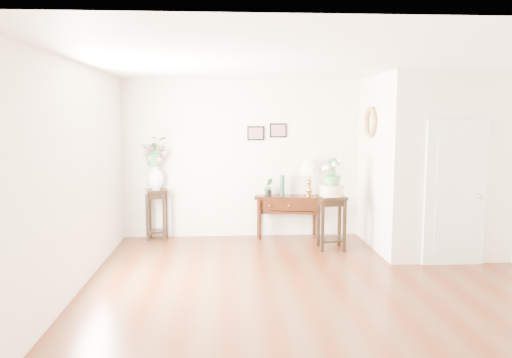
{
  "coord_description": "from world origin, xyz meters",
  "views": [
    {
      "loc": [
        -1.19,
        -6.1,
        2.12
      ],
      "look_at": [
        -0.73,
        1.3,
        1.21
      ],
      "focal_mm": 35.0,
      "sensor_mm": 36.0,
      "label": 1
    }
  ],
  "objects": [
    {
      "name": "partition",
      "position": [
        2.1,
        1.77,
        1.4
      ],
      "size": [
        1.8,
        1.95,
        2.8
      ],
      "primitive_type": "cube",
      "color": "beige",
      "rests_on": "floor"
    },
    {
      "name": "art_print_left",
      "position": [
        -0.65,
        2.73,
        1.85
      ],
      "size": [
        0.3,
        0.02,
        0.25
      ],
      "primitive_type": "cube",
      "color": "black",
      "rests_on": "wall_back"
    },
    {
      "name": "door",
      "position": [
        2.1,
        0.78,
        1.05
      ],
      "size": [
        0.9,
        0.05,
        2.1
      ],
      "primitive_type": "cube",
      "color": "silver",
      "rests_on": "floor"
    },
    {
      "name": "narcissus",
      "position": [
        0.52,
        1.73,
        1.24
      ],
      "size": [
        0.32,
        0.32,
        0.5
      ],
      "primitive_type": "imported",
      "rotation": [
        0.0,
        0.0,
        -0.16
      ],
      "color": "#41843E",
      "rests_on": "ceramic_bowl"
    },
    {
      "name": "green_vase",
      "position": [
        -0.19,
        2.57,
        0.92
      ],
      "size": [
        0.1,
        0.1,
        0.37
      ],
      "primitive_type": "cylinder",
      "rotation": [
        0.0,
        0.0,
        -0.35
      ],
      "color": "#154527",
      "rests_on": "console_table"
    },
    {
      "name": "wall_ornament",
      "position": [
        1.16,
        1.9,
        2.05
      ],
      "size": [
        0.07,
        0.51,
        0.51
      ],
      "primitive_type": "torus",
      "rotation": [
        0.0,
        1.57,
        0.0
      ],
      "color": "#A6893E",
      "rests_on": "partition"
    },
    {
      "name": "ceramic_bowl",
      "position": [
        0.52,
        1.73,
        0.95
      ],
      "size": [
        0.49,
        0.49,
        0.17
      ],
      "primitive_type": "cylinder",
      "rotation": [
        0.0,
        0.0,
        0.31
      ],
      "color": "beige",
      "rests_on": "plant_stand_b"
    },
    {
      "name": "lily_arrangement",
      "position": [
        -2.4,
        2.57,
        1.54
      ],
      "size": [
        0.51,
        0.45,
        0.52
      ],
      "primitive_type": "imported",
      "rotation": [
        0.0,
        0.0,
        0.11
      ],
      "color": "#41843E",
      "rests_on": "porcelain_vase"
    },
    {
      "name": "plant_stand_a",
      "position": [
        -2.4,
        2.57,
        0.44
      ],
      "size": [
        0.42,
        0.42,
        0.89
      ],
      "primitive_type": "cube",
      "rotation": [
        0.0,
        0.0,
        0.26
      ],
      "color": "black",
      "rests_on": "floor"
    },
    {
      "name": "porcelain_vase",
      "position": [
        -2.4,
        2.57,
        1.11
      ],
      "size": [
        0.31,
        0.31,
        0.46
      ],
      "primitive_type": null,
      "rotation": [
        0.0,
        0.0,
        -0.2
      ],
      "color": "white",
      "rests_on": "plant_stand_a"
    },
    {
      "name": "table_lamp",
      "position": [
        0.29,
        2.57,
        1.1
      ],
      "size": [
        0.47,
        0.47,
        0.63
      ],
      "primitive_type": "cube",
      "rotation": [
        0.0,
        0.0,
        -0.39
      ],
      "color": "tan",
      "rests_on": "console_table"
    },
    {
      "name": "wall_front",
      "position": [
        0.0,
        -2.75,
        1.4
      ],
      "size": [
        6.0,
        0.02,
        2.8
      ],
      "primitive_type": "cube",
      "color": "beige",
      "rests_on": "ground"
    },
    {
      "name": "console_table",
      "position": [
        -0.1,
        2.57,
        0.38
      ],
      "size": [
        1.18,
        0.58,
        0.75
      ],
      "primitive_type": "cube",
      "rotation": [
        0.0,
        0.0,
        -0.19
      ],
      "color": "black",
      "rests_on": "floor"
    },
    {
      "name": "ceiling",
      "position": [
        0.0,
        0.0,
        2.8
      ],
      "size": [
        6.0,
        5.5,
        0.02
      ],
      "primitive_type": "cube",
      "color": "white",
      "rests_on": "ground"
    },
    {
      "name": "floor",
      "position": [
        0.0,
        0.0,
        0.0
      ],
      "size": [
        6.0,
        5.5,
        0.02
      ],
      "primitive_type": "cube",
      "color": "#4D301A",
      "rests_on": "ground"
    },
    {
      "name": "wall_left",
      "position": [
        -3.0,
        0.0,
        1.4
      ],
      "size": [
        0.02,
        5.5,
        2.8
      ],
      "primitive_type": "cube",
      "color": "beige",
      "rests_on": "ground"
    },
    {
      "name": "wall_back",
      "position": [
        0.0,
        2.75,
        1.4
      ],
      "size": [
        6.0,
        0.02,
        2.8
      ],
      "primitive_type": "cube",
      "color": "beige",
      "rests_on": "ground"
    },
    {
      "name": "art_print_right",
      "position": [
        -0.25,
        2.73,
        1.9
      ],
      "size": [
        0.3,
        0.02,
        0.25
      ],
      "primitive_type": "cube",
      "color": "black",
      "rests_on": "wall_back"
    },
    {
      "name": "plant_stand_b",
      "position": [
        0.52,
        1.73,
        0.44
      ],
      "size": [
        0.46,
        0.46,
        0.87
      ],
      "primitive_type": "cube",
      "rotation": [
        0.0,
        0.0,
        0.12
      ],
      "color": "black",
      "rests_on": "floor"
    },
    {
      "name": "potted_plant",
      "position": [
        -0.44,
        2.57,
        0.9
      ],
      "size": [
        0.17,
        0.15,
        0.3
      ],
      "primitive_type": "imported",
      "rotation": [
        0.0,
        0.0,
        0.09
      ],
      "color": "#41843E",
      "rests_on": "console_table"
    }
  ]
}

